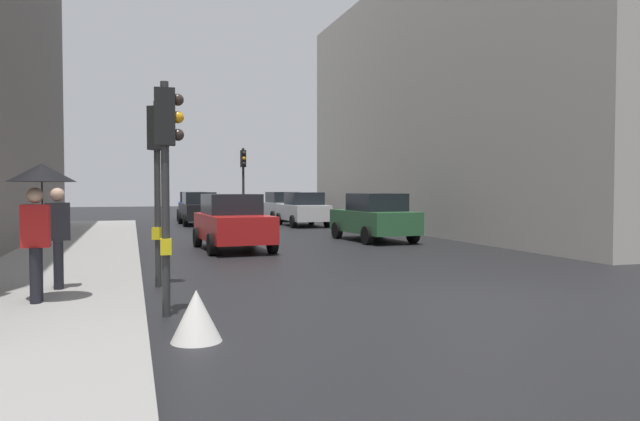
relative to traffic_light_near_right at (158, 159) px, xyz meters
The scene contains 15 objects.
ground_plane 6.58m from the traffic_light_near_right, 29.02° to the right, with size 120.00×120.00×0.00m, color black.
sidewalk_kerb 4.38m from the traffic_light_near_right, 123.69° to the left, with size 3.42×40.00×0.16m, color gray.
building_facade_right 21.18m from the traffic_light_near_right, 35.71° to the left, with size 12.00×24.60×11.81m, color #B2ADA3.
traffic_light_near_right is the anchor object (origin of this frame).
traffic_light_near_left 2.78m from the traffic_light_near_right, 89.93° to the right, with size 0.43×0.25×3.49m.
traffic_light_far_median 17.60m from the traffic_light_near_right, 74.30° to the left, with size 0.25×0.43×3.95m.
car_white_compact 19.28m from the traffic_light_near_right, 65.45° to the left, with size 2.06×4.22×1.76m.
car_red_sedan 7.25m from the traffic_light_near_right, 69.15° to the left, with size 2.18×4.28×1.76m.
car_dark_suv 20.57m from the traffic_light_near_right, 81.65° to the left, with size 2.08×4.23×1.76m.
car_silver_hatchback 24.65m from the traffic_light_near_right, 70.40° to the left, with size 2.21×4.30×1.76m.
car_blue_van 26.03m from the traffic_light_near_right, 82.95° to the left, with size 2.24×4.31×1.76m.
car_green_estate 11.60m from the traffic_light_near_right, 45.62° to the left, with size 2.20×4.29×1.76m.
pedestrian_with_umbrella 2.70m from the traffic_light_near_right, 134.60° to the right, with size 1.00×1.00×2.14m.
pedestrian_in_dark_coat 2.28m from the traffic_light_near_right, 161.11° to the right, with size 0.42×0.36×1.77m.
warning_sign_triangle 4.90m from the traffic_light_near_right, 86.69° to the right, with size 0.64×0.64×0.65m, color silver.
Camera 1 is at (-5.82, -8.80, 1.90)m, focal length 32.88 mm.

